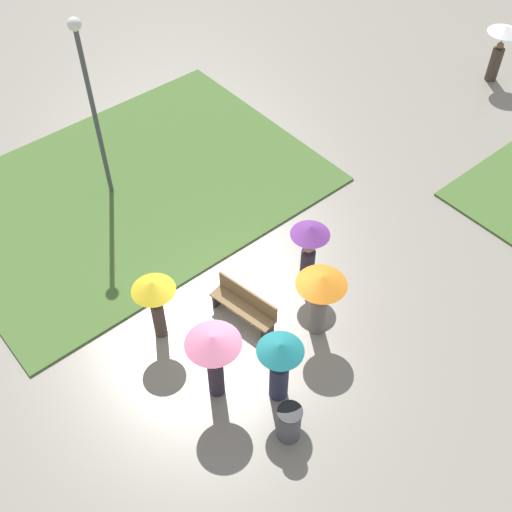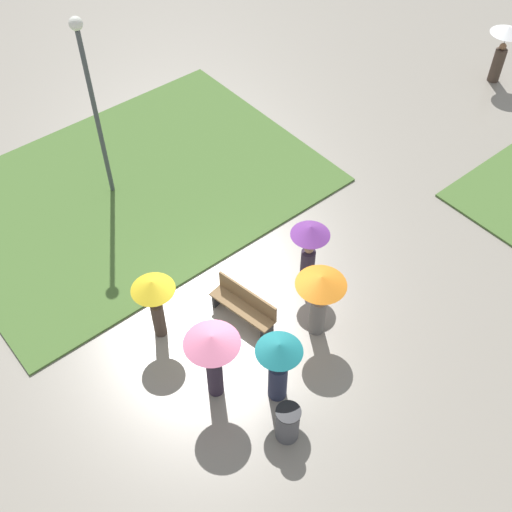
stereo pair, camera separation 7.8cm
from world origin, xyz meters
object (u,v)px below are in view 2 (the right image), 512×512
(crowd_person_purple, at_px, (309,244))
(crowd_person_pink, at_px, (213,352))
(crowd_person_orange, at_px, (320,292))
(crowd_person_yellow, at_px, (154,295))
(lamp_post, at_px, (91,91))
(crowd_person_teal, at_px, (279,363))
(trash_bin, at_px, (288,423))
(park_bench, at_px, (244,305))
(lone_walker_far_path, at_px, (504,44))

(crowd_person_purple, height_order, crowd_person_pink, crowd_person_pink)
(crowd_person_orange, xyz_separation_m, crowd_person_yellow, (-2.18, -2.77, 0.01))
(crowd_person_orange, bearing_deg, lamp_post, -35.73)
(crowd_person_teal, height_order, crowd_person_pink, crowd_person_pink)
(trash_bin, bearing_deg, crowd_person_purple, 131.88)
(crowd_person_teal, distance_m, crowd_person_yellow, 3.04)
(crowd_person_yellow, bearing_deg, crowd_person_pink, -89.72)
(crowd_person_teal, bearing_deg, park_bench, -122.94)
(park_bench, bearing_deg, crowd_person_yellow, -126.99)
(park_bench, bearing_deg, crowd_person_pink, -66.54)
(crowd_person_purple, xyz_separation_m, crowd_person_yellow, (-0.94, -3.62, 0.10))
(lamp_post, height_order, crowd_person_teal, lamp_post)
(crowd_person_purple, relative_size, crowd_person_pink, 0.92)
(lamp_post, distance_m, lone_walker_far_path, 13.22)
(trash_bin, distance_m, lone_walker_far_path, 14.72)
(lamp_post, bearing_deg, lone_walker_far_path, 75.12)
(park_bench, height_order, crowd_person_teal, crowd_person_teal)
(crowd_person_yellow, xyz_separation_m, crowd_person_pink, (1.98, 0.06, 0.09))
(crowd_person_pink, xyz_separation_m, lone_walker_far_path, (-3.44, 14.23, -0.11))
(lamp_post, height_order, crowd_person_yellow, lamp_post)
(crowd_person_teal, height_order, crowd_person_yellow, crowd_person_teal)
(trash_bin, bearing_deg, crowd_person_pink, -164.51)
(crowd_person_yellow, relative_size, crowd_person_pink, 0.92)
(crowd_person_pink, bearing_deg, park_bench, -60.68)
(lamp_post, bearing_deg, park_bench, 0.76)
(park_bench, distance_m, lone_walker_far_path, 12.82)
(lamp_post, distance_m, crowd_person_teal, 7.99)
(park_bench, relative_size, lone_walker_far_path, 0.89)
(park_bench, bearing_deg, lone_walker_far_path, 90.51)
(crowd_person_teal, bearing_deg, crowd_person_purple, -156.47)
(lamp_post, xyz_separation_m, crowd_person_orange, (7.00, 1.12, -1.87))
(crowd_person_pink, height_order, lone_walker_far_path, crowd_person_pink)
(crowd_person_teal, bearing_deg, crowd_person_orange, -171.59)
(lamp_post, relative_size, crowd_person_teal, 2.80)
(trash_bin, relative_size, crowd_person_yellow, 0.52)
(lamp_post, distance_m, trash_bin, 9.02)
(lamp_post, relative_size, crowd_person_yellow, 2.83)
(trash_bin, bearing_deg, crowd_person_orange, 124.27)
(crowd_person_yellow, distance_m, lone_walker_far_path, 14.37)
(trash_bin, xyz_separation_m, crowd_person_purple, (-2.76, 3.08, 0.78))
(trash_bin, distance_m, crowd_person_purple, 4.21)
(park_bench, relative_size, crowd_person_orange, 0.93)
(lamp_post, bearing_deg, crowd_person_purple, 18.87)
(crowd_person_orange, distance_m, crowd_person_teal, 1.90)
(lamp_post, height_order, trash_bin, lamp_post)
(crowd_person_teal, bearing_deg, crowd_person_yellow, -83.68)
(crowd_person_orange, height_order, crowd_person_purple, crowd_person_orange)
(crowd_person_orange, bearing_deg, crowd_person_yellow, 6.98)
(park_bench, relative_size, crowd_person_purple, 0.95)
(crowd_person_purple, bearing_deg, trash_bin, -107.53)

